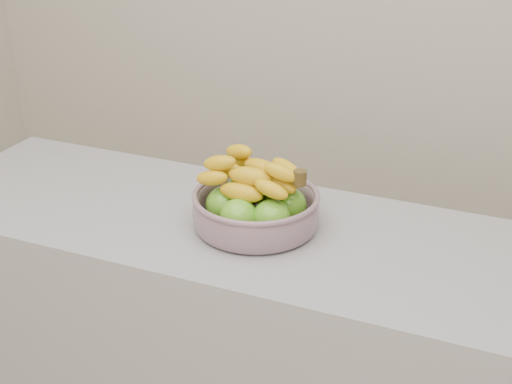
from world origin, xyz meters
TOP-DOWN VIEW (x-y plane):
  - counter at (0.00, 0.62)m, footprint 2.00×0.60m
  - fruit_bowl at (-0.03, 0.62)m, footprint 0.33×0.33m

SIDE VIEW (x-z plane):
  - counter at x=0.00m, z-range 0.00..0.90m
  - fruit_bowl at x=-0.03m, z-range 0.87..1.06m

